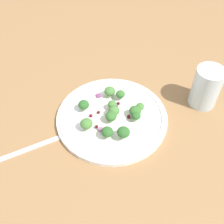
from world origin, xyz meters
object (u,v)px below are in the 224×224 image
(fork, at_px, (43,143))
(water_glass, at_px, (206,87))
(plate, at_px, (112,117))
(broccoli_floret_0, at_px, (114,111))
(broccoli_floret_1, at_px, (123,132))
(broccoli_floret_2, at_px, (107,132))

(fork, distance_m, water_glass, 0.42)
(plate, distance_m, broccoli_floret_0, 0.02)
(plate, bearing_deg, broccoli_floret_1, -115.89)
(broccoli_floret_2, bearing_deg, plate, 34.31)
(plate, bearing_deg, broccoli_floret_2, -145.69)
(broccoli_floret_2, distance_m, fork, 0.15)
(broccoli_floret_1, bearing_deg, broccoli_floret_2, 129.09)
(broccoli_floret_0, bearing_deg, broccoli_floret_1, -119.34)
(broccoli_floret_1, xyz_separation_m, fork, (-0.13, 0.13, -0.03))
(plate, height_order, broccoli_floret_1, broccoli_floret_1)
(broccoli_floret_1, relative_size, water_glass, 0.28)
(plate, height_order, broccoli_floret_0, broccoli_floret_0)
(water_glass, bearing_deg, broccoli_floret_1, 165.00)
(broccoli_floret_1, distance_m, water_glass, 0.25)
(water_glass, bearing_deg, broccoli_floret_2, 160.55)
(broccoli_floret_2, bearing_deg, broccoli_floret_1, -50.91)
(plate, xyz_separation_m, fork, (-0.17, 0.06, -0.01))
(plate, xyz_separation_m, broccoli_floret_2, (-0.06, -0.04, 0.03))
(broccoli_floret_0, xyz_separation_m, water_glass, (0.20, -0.13, 0.02))
(broccoli_floret_0, distance_m, fork, 0.18)
(broccoli_floret_0, bearing_deg, broccoli_floret_2, -149.91)
(broccoli_floret_0, height_order, fork, broccoli_floret_0)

